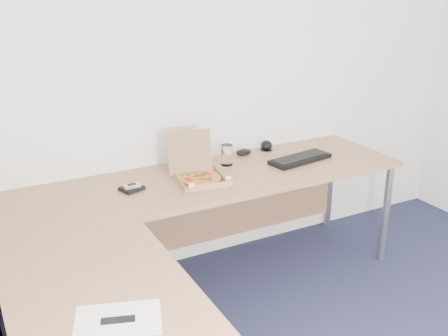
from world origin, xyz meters
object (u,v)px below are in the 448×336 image
desk (187,220)px  wallet (132,189)px  keyboard (300,159)px  pizza_box (199,176)px  drinking_glass (227,155)px

desk → wallet: 0.47m
desk → keyboard: (0.99, 0.41, 0.04)m
keyboard → pizza_box: bearing=172.3°
drinking_glass → keyboard: bearing=-19.0°
drinking_glass → keyboard: 0.49m
drinking_glass → wallet: drinking_glass is taller
desk → pizza_box: pizza_box is taller
wallet → desk: bearing=-89.9°
desk → drinking_glass: (0.53, 0.57, 0.10)m
pizza_box → wallet: (-0.40, 0.05, -0.02)m
desk → wallet: bearing=107.9°
drinking_glass → wallet: size_ratio=1.12×
desk → drinking_glass: drinking_glass is taller
keyboard → wallet: (-1.13, 0.04, -0.00)m
pizza_box → keyboard: bearing=11.3°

